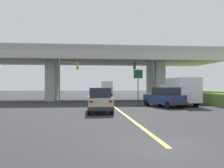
# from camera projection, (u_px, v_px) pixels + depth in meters

# --- Properties ---
(ground) EXTENTS (160.00, 160.00, 0.00)m
(ground) POSITION_uv_depth(u_px,v_px,m) (105.00, 100.00, 38.37)
(ground) COLOR #2B2B2D
(overpass_bridge) EXTENTS (34.79, 10.54, 7.81)m
(overpass_bridge) POSITION_uv_depth(u_px,v_px,m) (105.00, 63.00, 38.42)
(overpass_bridge) COLOR #B7B5AD
(overpass_bridge) RESTS_ON ground
(lane_divider_stripe) EXTENTS (0.20, 27.09, 0.01)m
(lane_divider_stripe) POSITION_uv_depth(u_px,v_px,m) (119.00, 110.00, 21.90)
(lane_divider_stripe) COLOR yellow
(lane_divider_stripe) RESTS_ON ground
(suv_lead) EXTENTS (1.93, 4.52, 2.02)m
(suv_lead) POSITION_uv_depth(u_px,v_px,m) (100.00, 100.00, 19.81)
(suv_lead) COLOR #B7B29E
(suv_lead) RESTS_ON ground
(suv_crossing) EXTENTS (3.42, 5.19, 2.02)m
(suv_crossing) POSITION_uv_depth(u_px,v_px,m) (164.00, 97.00, 25.09)
(suv_crossing) COLOR navy
(suv_crossing) RESTS_ON ground
(box_truck) EXTENTS (2.33, 6.74, 3.03)m
(box_truck) POSITION_uv_depth(u_px,v_px,m) (180.00, 91.00, 27.30)
(box_truck) COLOR silver
(box_truck) RESTS_ON ground
(traffic_signal_nearside) EXTENTS (2.92, 0.36, 6.11)m
(traffic_signal_nearside) POSITION_uv_depth(u_px,v_px,m) (147.00, 74.00, 34.27)
(traffic_signal_nearside) COLOR slate
(traffic_signal_nearside) RESTS_ON ground
(traffic_signal_farside) EXTENTS (2.59, 0.36, 5.83)m
(traffic_signal_farside) POSITION_uv_depth(u_px,v_px,m) (66.00, 74.00, 32.16)
(traffic_signal_farside) COLOR slate
(traffic_signal_farside) RESTS_ON ground
(highway_sign) EXTENTS (1.37, 0.17, 4.72)m
(highway_sign) POSITION_uv_depth(u_px,v_px,m) (138.00, 78.00, 35.91)
(highway_sign) COLOR slate
(highway_sign) RESTS_ON ground
(semi_truck_distant) EXTENTS (2.33, 6.66, 3.23)m
(semi_truck_distant) POSITION_uv_depth(u_px,v_px,m) (107.00, 88.00, 57.11)
(semi_truck_distant) COLOR navy
(semi_truck_distant) RESTS_ON ground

